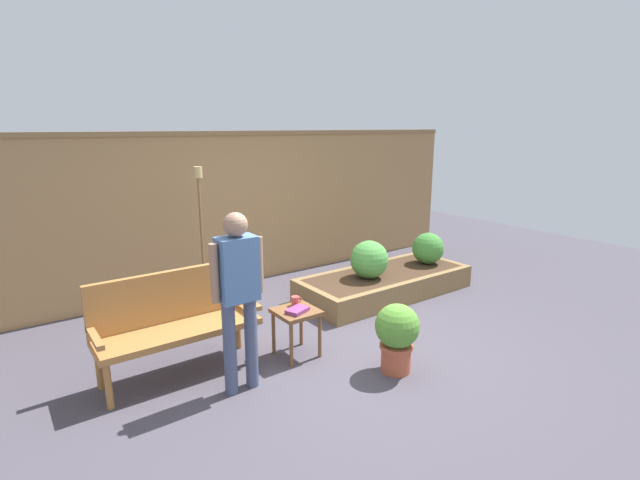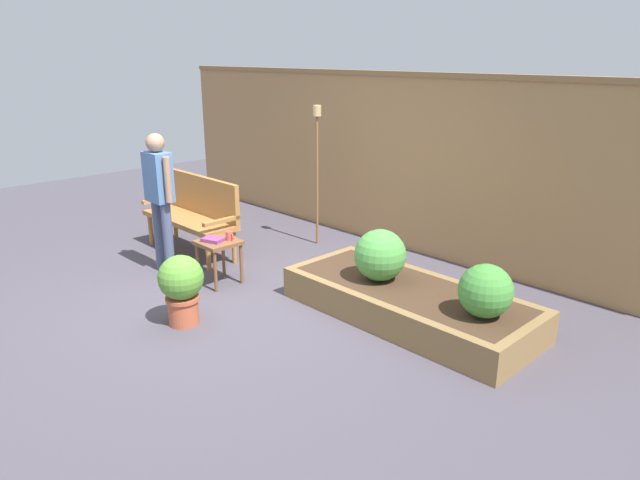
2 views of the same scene
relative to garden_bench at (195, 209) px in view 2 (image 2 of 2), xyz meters
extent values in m
plane|color=#47424C|center=(1.46, -0.60, -0.54)|extent=(14.00, 14.00, 0.00)
cube|color=#A37A4C|center=(1.46, 2.00, 0.51)|extent=(8.40, 0.10, 2.10)
cube|color=olive|center=(1.46, 2.00, 1.59)|extent=(8.40, 0.14, 0.06)
cylinder|color=#A87038|center=(0.66, 0.08, -0.34)|extent=(0.06, 0.06, 0.40)
cylinder|color=#A87038|center=(0.66, -0.28, -0.34)|extent=(0.06, 0.06, 0.40)
cylinder|color=#A87038|center=(-0.66, 0.08, -0.34)|extent=(0.06, 0.06, 0.40)
cylinder|color=#A87038|center=(-0.66, -0.28, -0.34)|extent=(0.06, 0.06, 0.40)
cube|color=#A87038|center=(0.00, -0.10, -0.11)|extent=(1.44, 0.48, 0.06)
cube|color=#A87038|center=(0.00, 0.11, 0.16)|extent=(1.44, 0.06, 0.48)
cube|color=#A87038|center=(-0.69, -0.10, 0.02)|extent=(0.06, 0.48, 0.04)
cube|color=#A87038|center=(0.69, -0.10, 0.02)|extent=(0.06, 0.48, 0.04)
cylinder|color=brown|center=(1.22, -0.23, -0.32)|extent=(0.04, 0.04, 0.44)
cylinder|color=brown|center=(1.22, -0.56, -0.32)|extent=(0.04, 0.04, 0.44)
cylinder|color=brown|center=(0.89, -0.23, -0.32)|extent=(0.04, 0.04, 0.44)
cylinder|color=brown|center=(0.89, -0.56, -0.32)|extent=(0.04, 0.04, 0.44)
cube|color=brown|center=(1.06, -0.40, -0.08)|extent=(0.40, 0.40, 0.04)
cylinder|color=#CC4C47|center=(1.12, -0.29, -0.02)|extent=(0.08, 0.08, 0.09)
torus|color=#CC4C47|center=(1.16, -0.29, -0.02)|extent=(0.06, 0.01, 0.06)
cube|color=#7F3875|center=(1.04, -0.45, -0.05)|extent=(0.25, 0.21, 0.04)
cylinder|color=#B75638|center=(1.64, -1.20, -0.43)|extent=(0.28, 0.28, 0.23)
cylinder|color=#B75638|center=(1.64, -1.20, -0.30)|extent=(0.31, 0.31, 0.04)
sphere|color=#569333|center=(1.64, -1.20, -0.09)|extent=(0.41, 0.41, 0.41)
cube|color=olive|center=(2.99, -0.08, -0.39)|extent=(2.40, 0.09, 0.30)
cube|color=olive|center=(2.99, 0.83, -0.39)|extent=(2.40, 0.09, 0.30)
cube|color=olive|center=(1.83, 0.38, -0.39)|extent=(0.09, 0.82, 0.30)
cube|color=olive|center=(4.14, 0.38, -0.39)|extent=(0.09, 0.82, 0.30)
cube|color=#422D1E|center=(2.99, 0.38, -0.39)|extent=(2.22, 0.82, 0.30)
cylinder|color=brown|center=(2.66, 0.34, -0.21)|extent=(0.04, 0.04, 0.06)
sphere|color=#4C9942|center=(2.66, 0.34, 0.00)|extent=(0.49, 0.49, 0.49)
cylinder|color=brown|center=(3.78, 0.34, -0.21)|extent=(0.04, 0.04, 0.06)
sphere|color=#428938|center=(3.78, 0.34, -0.02)|extent=(0.45, 0.45, 0.45)
cylinder|color=brown|center=(0.81, 1.29, 0.27)|extent=(0.03, 0.03, 1.63)
cylinder|color=tan|center=(0.81, 1.29, 1.15)|extent=(0.10, 0.10, 0.13)
cylinder|color=#475170|center=(0.44, -0.64, -0.13)|extent=(0.11, 0.11, 0.82)
cylinder|color=#475170|center=(0.24, -0.64, -0.13)|extent=(0.11, 0.11, 0.82)
cube|color=#4C70A3|center=(0.34, -0.64, 0.55)|extent=(0.32, 0.20, 0.54)
cylinder|color=#9E755B|center=(0.54, -0.64, 0.55)|extent=(0.07, 0.07, 0.49)
cylinder|color=#9E755B|center=(0.14, -0.64, 0.55)|extent=(0.07, 0.07, 0.49)
sphere|color=#9E755B|center=(0.34, -0.64, 0.92)|extent=(0.20, 0.20, 0.20)
camera|label=1|loc=(-1.25, -3.99, 1.68)|focal=26.29mm
camera|label=2|loc=(5.94, -3.62, 1.82)|focal=32.23mm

